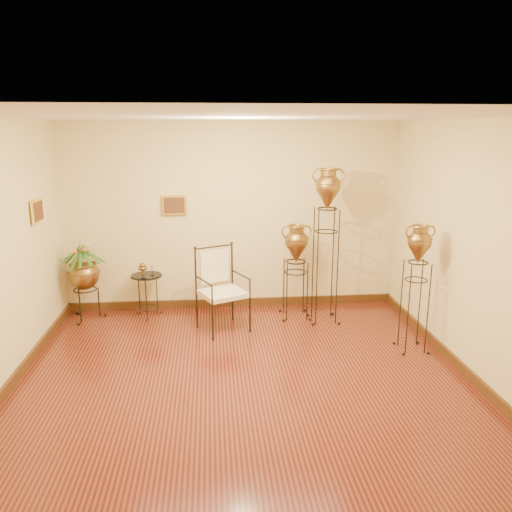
{
  "coord_description": "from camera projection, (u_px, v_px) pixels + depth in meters",
  "views": [
    {
      "loc": [
        -0.32,
        -4.89,
        2.68
      ],
      "look_at": [
        0.25,
        1.3,
        1.1
      ],
      "focal_mm": 35.0,
      "sensor_mm": 36.0,
      "label": 1
    }
  ],
  "objects": [
    {
      "name": "side_table",
      "position": [
        147.0,
        295.0,
        7.29
      ],
      "size": [
        0.56,
        0.56,
        0.81
      ],
      "rotation": [
        0.0,
        0.0,
        0.33
      ],
      "color": "black",
      "rests_on": "ground"
    },
    {
      "name": "ground",
      "position": [
        244.0,
        384.0,
        5.41
      ],
      "size": [
        5.0,
        5.0,
        0.0
      ],
      "primitive_type": "plane",
      "color": "brown",
      "rests_on": "ground"
    },
    {
      "name": "planter_urn",
      "position": [
        83.0,
        271.0,
        7.12
      ],
      "size": [
        0.83,
        0.83,
        1.28
      ],
      "rotation": [
        0.0,
        0.0,
        -0.23
      ],
      "color": "black",
      "rests_on": "ground"
    },
    {
      "name": "armchair",
      "position": [
        223.0,
        290.0,
        6.74
      ],
      "size": [
        0.83,
        0.81,
        1.14
      ],
      "rotation": [
        0.0,
        0.0,
        0.43
      ],
      "color": "black",
      "rests_on": "ground"
    },
    {
      "name": "amphora_tall",
      "position": [
        326.0,
        245.0,
        6.95
      ],
      "size": [
        0.49,
        0.49,
        2.2
      ],
      "rotation": [
        0.0,
        0.0,
        -0.16
      ],
      "color": "black",
      "rests_on": "ground"
    },
    {
      "name": "amphora_short",
      "position": [
        296.0,
        271.0,
        7.2
      ],
      "size": [
        0.52,
        0.52,
        1.4
      ],
      "rotation": [
        0.0,
        0.0,
        0.27
      ],
      "color": "black",
      "rests_on": "ground"
    },
    {
      "name": "room_shell",
      "position": [
        242.0,
        227.0,
        4.99
      ],
      "size": [
        5.02,
        5.02,
        2.81
      ],
      "color": "beige",
      "rests_on": "ground"
    },
    {
      "name": "amphora_mid",
      "position": [
        416.0,
        288.0,
        6.07
      ],
      "size": [
        0.36,
        0.36,
        1.61
      ],
      "rotation": [
        0.0,
        0.0,
        0.01
      ],
      "color": "black",
      "rests_on": "ground"
    }
  ]
}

